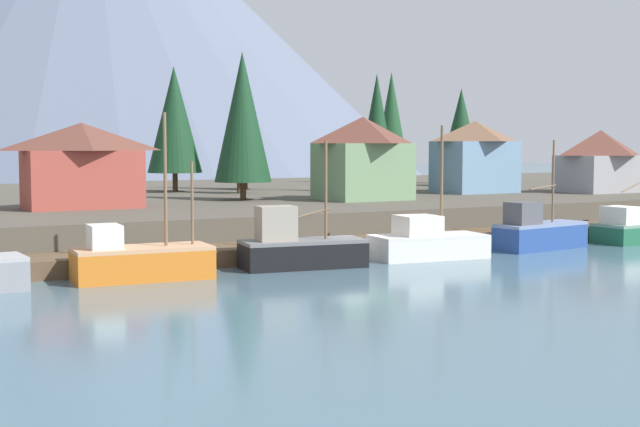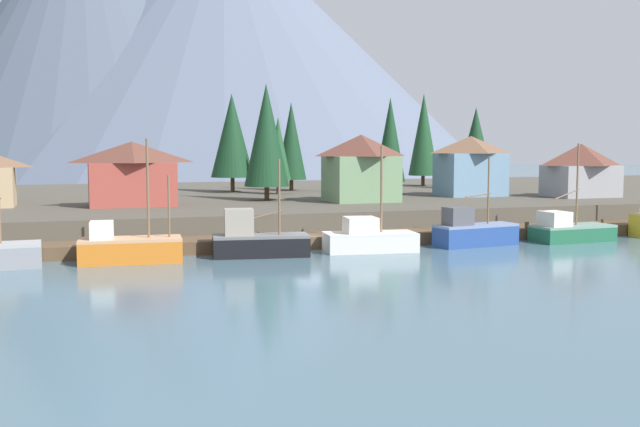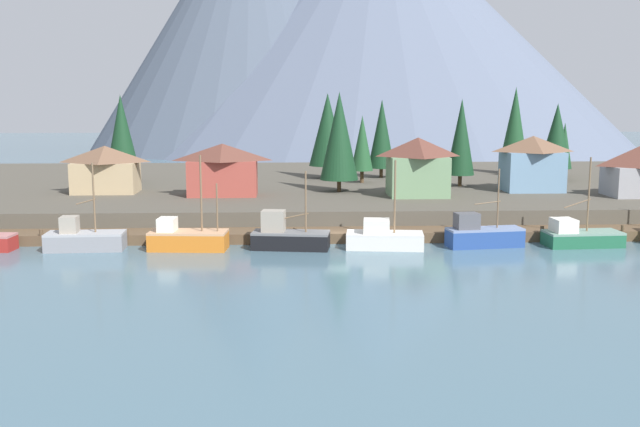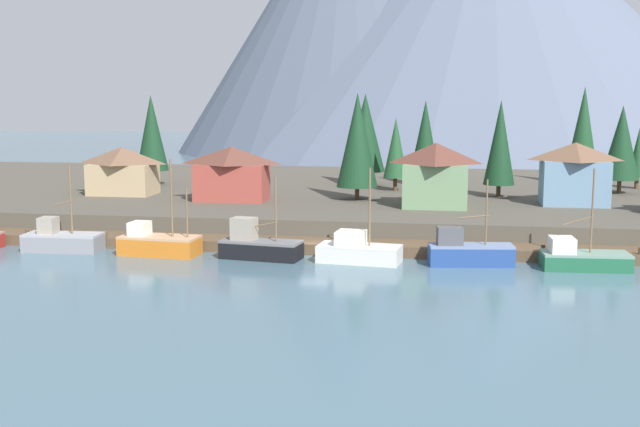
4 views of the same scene
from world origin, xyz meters
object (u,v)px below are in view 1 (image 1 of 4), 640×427
fishing_boat_orange (139,260)px  conifer_far_left (461,130)px  conifer_near_right (239,136)px  house_green (363,157)px  conifer_centre (245,127)px  fishing_boat_blue (538,232)px  house_red (82,165)px  fishing_boat_black (299,248)px  conifer_near_left (377,125)px  fishing_boat_green (636,229)px  fishing_boat_white (427,242)px  conifer_mid_right (391,121)px  conifer_mid_left (243,117)px  house_grey (600,160)px  house_blue (475,156)px  conifer_back_right (174,120)px  conifer_far_right (454,144)px

fishing_boat_orange → conifer_far_left: 57.01m
fishing_boat_orange → conifer_near_right: 37.08m
house_green → conifer_centre: (-1.77, 19.72, 2.76)m
fishing_boat_blue → house_red: size_ratio=0.88×
fishing_boat_black → conifer_near_left: size_ratio=0.66×
fishing_boat_black → house_red: bearing=120.3°
fishing_boat_green → house_green: (-12.48, 17.49, 5.04)m
fishing_boat_blue → conifer_far_left: size_ratio=0.70×
house_green → fishing_boat_blue: bearing=-79.7°
house_red → conifer_near_right: (17.55, 12.28, 2.19)m
fishing_boat_white → house_red: 25.48m
fishing_boat_orange → fishing_boat_white: bearing=3.7°
fishing_boat_orange → conifer_near_left: conifer_near_left is taller
fishing_boat_blue → fishing_boat_green: 9.32m
house_red → conifer_mid_right: bearing=29.0°
fishing_boat_black → conifer_far_left: (36.84, 32.59, 7.50)m
fishing_boat_blue → house_green: bearing=92.3°
conifer_near_right → conifer_centre: (3.39, 6.29, 0.93)m
conifer_near_right → conifer_mid_left: (-3.71, -9.19, 1.47)m
conifer_near_right → fishing_boat_orange: bearing=-121.9°
house_grey → house_blue: house_blue is taller
fishing_boat_orange → house_grey: (50.23, 16.30, 4.48)m
house_blue → house_red: bearing=-175.8°
fishing_boat_orange → fishing_boat_green: 36.94m
house_green → house_grey: house_green is taller
house_blue → conifer_far_left: (6.92, 11.07, 2.68)m
house_red → conifer_back_right: bearing=53.2°
fishing_boat_green → house_green: house_green is taller
house_red → conifer_near_right: bearing=35.0°
conifer_near_right → conifer_far_right: (30.09, 6.97, -0.71)m
fishing_boat_orange → fishing_boat_white: fishing_boat_orange is taller
house_green → house_red: 22.74m
fishing_boat_orange → conifer_centre: (22.68, 37.23, 7.70)m
fishing_boat_blue → conifer_near_left: size_ratio=0.65×
conifer_far_left → house_green: bearing=-145.4°
house_green → conifer_far_left: 26.56m
house_grey → house_red: bearing=177.2°
house_blue → fishing_boat_black: bearing=-144.3°
conifer_far_right → conifer_near_left: bearing=-147.5°
house_red → conifer_mid_right: conifer_mid_right is taller
fishing_boat_blue → house_blue: bearing=53.4°
fishing_boat_green → conifer_centre: 40.60m
fishing_boat_orange → house_red: 19.29m
fishing_boat_orange → house_red: size_ratio=1.05×
conifer_near_right → conifer_centre: bearing=61.7°
fishing_boat_white → conifer_far_left: size_ratio=0.78×
fishing_boat_orange → conifer_mid_right: (43.15, 41.60, 8.64)m
conifer_centre → fishing_boat_black: bearing=-109.7°
conifer_centre → conifer_far_right: (26.70, 0.68, -1.64)m
conifer_back_right → conifer_far_right: conifer_back_right is taller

